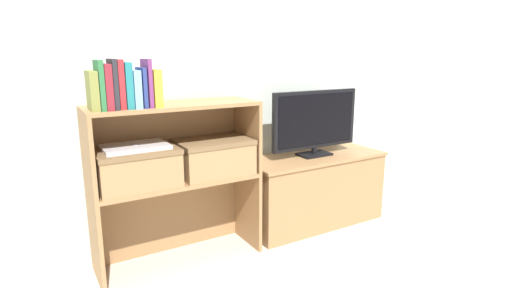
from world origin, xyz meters
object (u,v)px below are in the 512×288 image
(book_mustard, at_px, (154,88))
(tv_stand, at_px, (313,189))
(book_olive, at_px, (92,91))
(book_teal, at_px, (127,85))
(book_charcoal, at_px, (113,84))
(book_forest, at_px, (100,85))
(book_maroon, at_px, (107,87))
(storage_basket_left, at_px, (137,166))
(storage_basket_right, at_px, (213,155))
(book_plum, at_px, (147,83))
(book_skyblue, at_px, (135,89))
(book_crimson, at_px, (119,84))
(laptop, at_px, (135,147))
(tv, at_px, (315,121))
(book_navy, at_px, (142,87))

(book_mustard, bearing_deg, tv_stand, 4.81)
(book_olive, relative_size, book_teal, 0.84)
(book_charcoal, bearing_deg, tv_stand, 4.09)
(tv_stand, xyz_separation_m, book_olive, (-1.38, -0.09, 0.75))
(book_charcoal, bearing_deg, book_forest, 180.00)
(book_maroon, bearing_deg, storage_basket_left, 21.44)
(book_forest, relative_size, book_teal, 1.06)
(book_olive, bearing_deg, storage_basket_right, 4.49)
(book_plum, relative_size, book_mustard, 1.27)
(storage_basket_left, bearing_deg, book_skyblue, -83.94)
(book_crimson, bearing_deg, book_olive, 180.00)
(book_teal, distance_m, laptop, 0.32)
(book_olive, bearing_deg, book_teal, 0.00)
(book_plum, bearing_deg, tv, 4.58)
(storage_basket_right, bearing_deg, book_charcoal, -174.71)
(storage_basket_right, bearing_deg, book_crimson, -174.41)
(book_skyblue, height_order, laptop, book_skyblue)
(tv, bearing_deg, tv_stand, 90.00)
(book_teal, bearing_deg, tv_stand, 4.29)
(book_mustard, height_order, storage_basket_right, book_mustard)
(book_olive, bearing_deg, book_forest, 0.00)
(book_forest, distance_m, book_maroon, 0.03)
(book_crimson, bearing_deg, storage_basket_left, 36.91)
(tv_stand, xyz_separation_m, book_teal, (-1.23, -0.09, 0.77))
(book_charcoal, bearing_deg, tv, 4.02)
(tv, bearing_deg, book_skyblue, -175.65)
(book_maroon, xyz_separation_m, book_mustard, (0.22, 0.00, -0.01))
(tv, bearing_deg, book_olive, -176.25)
(book_plum, bearing_deg, storage_basket_right, 7.56)
(book_plum, bearing_deg, book_mustard, 0.00)
(book_olive, bearing_deg, tv, 3.75)
(book_charcoal, height_order, book_skyblue, book_charcoal)
(book_navy, height_order, storage_basket_left, book_navy)
(storage_basket_right, bearing_deg, book_olive, -175.51)
(book_navy, bearing_deg, tv, 4.48)
(book_teal, bearing_deg, book_plum, 0.00)
(book_forest, bearing_deg, laptop, 17.55)
(tv_stand, height_order, book_plum, book_plum)
(book_crimson, bearing_deg, tv, 4.11)
(book_maroon, bearing_deg, book_mustard, 0.00)
(tv_stand, xyz_separation_m, book_mustard, (-1.09, -0.09, 0.75))
(book_maroon, height_order, book_mustard, book_maroon)
(book_navy, xyz_separation_m, storage_basket_left, (-0.04, 0.05, -0.40))
(tv, relative_size, book_navy, 3.45)
(book_olive, bearing_deg, book_mustard, 0.00)
(book_mustard, bearing_deg, book_olive, 180.00)
(book_olive, height_order, book_crimson, book_crimson)
(book_navy, bearing_deg, tv_stand, 4.55)
(laptop, bearing_deg, book_olive, -165.44)
(tv_stand, xyz_separation_m, book_maroon, (-1.32, -0.09, 0.76))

